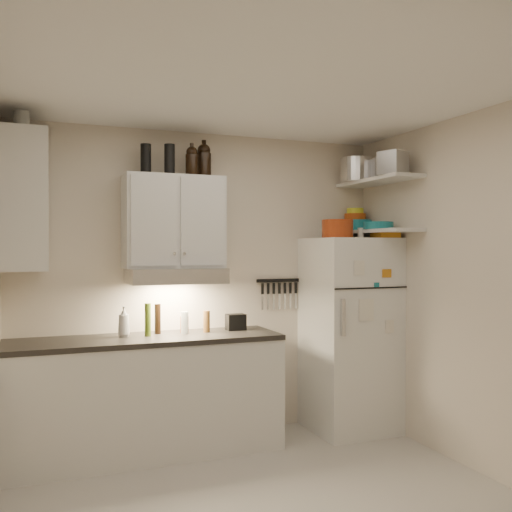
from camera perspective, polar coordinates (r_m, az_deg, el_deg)
name	(u,v)px	position (r m, az deg, el deg)	size (l,w,h in m)	color
floor	(272,509)	(3.87, 1.60, -23.97)	(3.20, 3.00, 0.02)	#BAB4AC
ceiling	(272,86)	(3.65, 1.62, 16.67)	(3.20, 3.00, 0.02)	white
back_wall	(203,284)	(4.95, -5.31, -2.83)	(3.20, 0.02, 2.60)	beige
right_wall	(477,291)	(4.41, 21.23, -3.30)	(0.02, 3.00, 2.60)	beige
base_cabinet	(147,398)	(4.66, -10.89, -13.80)	(2.10, 0.60, 0.88)	silver
countertop	(146,339)	(4.56, -10.91, -8.19)	(2.10, 0.62, 0.04)	black
upper_cabinet	(174,222)	(4.70, -8.23, 3.39)	(0.80, 0.33, 0.75)	silver
side_cabinet	(23,201)	(4.44, -22.27, 5.11)	(0.33, 0.55, 1.00)	silver
range_hood	(176,276)	(4.63, -8.04, -1.96)	(0.76, 0.46, 0.12)	silver
fridge	(350,334)	(5.17, 9.36, -7.69)	(0.70, 0.68, 1.70)	white
shelf_hi	(378,181)	(5.15, 12.10, 7.33)	(0.30, 0.95, 0.03)	silver
shelf_lo	(378,231)	(5.11, 12.08, 2.43)	(0.30, 0.95, 0.03)	silver
knife_strip	(278,280)	(5.16, 2.26, -2.46)	(0.42, 0.02, 0.03)	black
dutch_oven	(337,229)	(4.97, 8.15, 2.70)	(0.27, 0.27, 0.16)	#953111
book_stack	(385,234)	(5.06, 12.80, 2.20)	(0.18, 0.23, 0.08)	orange
spice_jar	(361,233)	(5.07, 10.43, 2.28)	(0.05, 0.05, 0.09)	silver
stock_pot	(357,170)	(5.31, 10.05, 8.45)	(0.30, 0.30, 0.21)	silver
tin_a	(383,169)	(5.19, 12.58, 8.46)	(0.18, 0.17, 0.18)	#AAAAAD
tin_b	(393,163)	(4.87, 13.53, 9.01)	(0.19, 0.19, 0.19)	#AAAAAD
bowl_teal	(358,225)	(5.39, 10.16, 3.04)	(0.25, 0.25, 0.10)	#17737F
bowl_orange	(355,217)	(5.44, 9.89, 3.87)	(0.20, 0.20, 0.06)	#B94511
bowl_yellow	(355,211)	(5.44, 9.89, 4.45)	(0.16, 0.16, 0.05)	yellow
plates	(378,226)	(5.05, 12.14, 2.99)	(0.26, 0.26, 0.06)	#17737F
growler_a	(192,161)	(4.70, -6.44, 9.46)	(0.10, 0.10, 0.24)	black
growler_b	(204,160)	(4.82, -5.23, 9.51)	(0.12, 0.12, 0.29)	black
thermos_a	(170,160)	(4.68, -8.64, 9.52)	(0.08, 0.08, 0.24)	black
thermos_b	(146,159)	(4.70, -10.96, 9.47)	(0.08, 0.08, 0.24)	black
side_jar	(22,121)	(4.52, -22.39, 12.37)	(0.11, 0.11, 0.15)	silver
soap_bottle	(124,320)	(4.60, -13.08, -6.22)	(0.10, 0.10, 0.26)	silver
pepper_mill	(207,321)	(4.73, -4.96, -6.54)	(0.06, 0.06, 0.18)	brown
oil_bottle	(148,320)	(4.57, -10.77, -6.28)	(0.05, 0.05, 0.26)	#475F17
vinegar_bottle	(158,319)	(4.69, -9.80, -6.21)	(0.05, 0.05, 0.24)	black
clear_bottle	(185,323)	(4.66, -7.15, -6.64)	(0.06, 0.06, 0.18)	silver
red_jar	(184,324)	(4.72, -7.17, -6.81)	(0.07, 0.07, 0.14)	#953111
caddy	(236,322)	(4.85, -2.04, -6.61)	(0.16, 0.11, 0.13)	black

